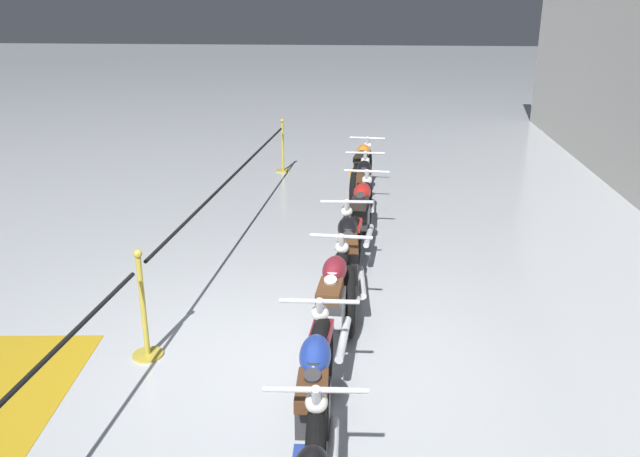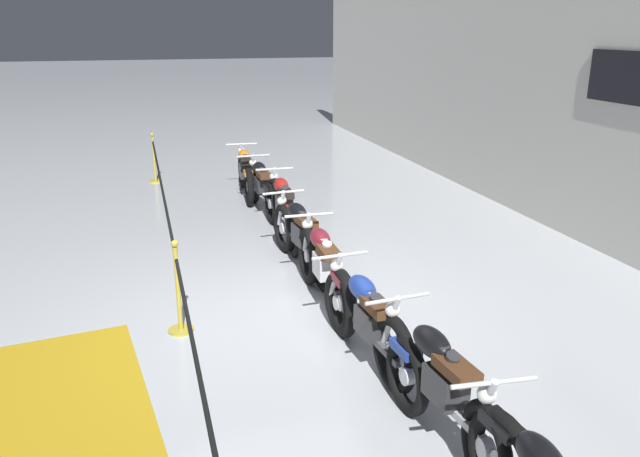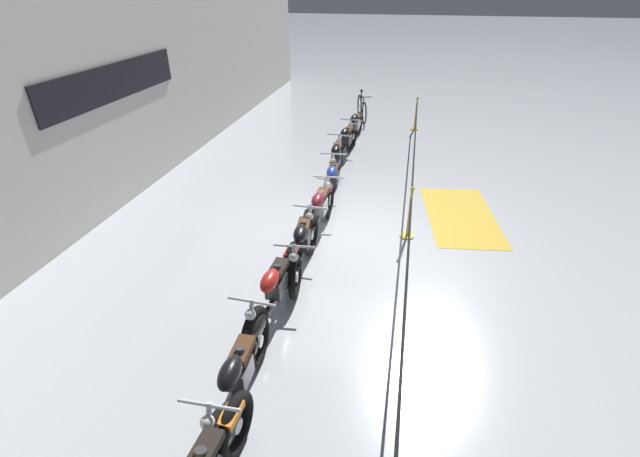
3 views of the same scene
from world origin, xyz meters
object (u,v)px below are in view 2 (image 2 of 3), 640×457
at_px(floor_banner, 66,401).
at_px(stanchion_mid_left, 179,301).
at_px(motorcycle_blue_5, 369,324).
at_px(motorcycle_maroon_4, 324,269).
at_px(motorcycle_black_1, 262,187).
at_px(motorcycle_red_2, 284,208).
at_px(motorcycle_orange_0, 246,173).
at_px(motorcycle_black_3, 302,237).
at_px(stanchion_far_left, 168,222).
at_px(motorcycle_black_6, 441,388).

bearing_deg(floor_banner, stanchion_mid_left, 127.37).
bearing_deg(motorcycle_blue_5, motorcycle_maroon_4, -179.18).
relative_size(motorcycle_black_1, motorcycle_red_2, 0.87).
bearing_deg(motorcycle_orange_0, motorcycle_maroon_4, 0.28).
xyz_separation_m(motorcycle_black_3, floor_banner, (2.49, -2.82, -0.46)).
relative_size(motorcycle_orange_0, motorcycle_red_2, 0.89).
relative_size(motorcycle_blue_5, stanchion_mid_left, 2.14).
bearing_deg(motorcycle_black_1, motorcycle_black_3, -0.41).
distance_m(motorcycle_black_1, floor_banner, 6.09).
height_order(motorcycle_orange_0, motorcycle_blue_5, motorcycle_orange_0).
height_order(motorcycle_blue_5, stanchion_mid_left, stanchion_mid_left).
bearing_deg(floor_banner, motorcycle_black_1, 144.60).
bearing_deg(floor_banner, motorcycle_black_3, 123.97).
distance_m(motorcycle_black_3, motorcycle_blue_5, 2.67).
height_order(motorcycle_black_1, floor_banner, motorcycle_black_1).
distance_m(motorcycle_maroon_4, floor_banner, 3.09).
xyz_separation_m(motorcycle_red_2, stanchion_far_left, (1.12, -1.80, 0.28)).
relative_size(motorcycle_red_2, floor_banner, 0.91).
xyz_separation_m(motorcycle_black_1, motorcycle_red_2, (1.54, 0.04, 0.02)).
xyz_separation_m(motorcycle_black_1, floor_banner, (5.37, -2.84, -0.46)).
height_order(motorcycle_red_2, motorcycle_blue_5, motorcycle_red_2).
distance_m(stanchion_mid_left, floor_banner, 1.57).
distance_m(motorcycle_orange_0, motorcycle_black_1, 1.19).
distance_m(motorcycle_blue_5, stanchion_mid_left, 2.12).
bearing_deg(motorcycle_maroon_4, floor_banner, -65.33).
distance_m(motorcycle_black_3, stanchion_far_left, 1.78).
bearing_deg(stanchion_far_left, motorcycle_blue_5, 30.71).
height_order(motorcycle_black_6, stanchion_far_left, stanchion_far_left).
relative_size(stanchion_far_left, floor_banner, 5.37).
bearing_deg(stanchion_mid_left, motorcycle_black_6, 36.66).
bearing_deg(motorcycle_black_6, motorcycle_maroon_4, -176.55).
height_order(motorcycle_orange_0, floor_banner, motorcycle_orange_0).
height_order(motorcycle_black_1, stanchion_mid_left, stanchion_mid_left).
height_order(motorcycle_maroon_4, motorcycle_blue_5, motorcycle_maroon_4).
height_order(motorcycle_red_2, stanchion_far_left, stanchion_far_left).
bearing_deg(motorcycle_black_1, motorcycle_red_2, 1.52).
distance_m(motorcycle_black_6, stanchion_far_left, 4.53).
xyz_separation_m(motorcycle_orange_0, motorcycle_maroon_4, (5.28, 0.03, 0.01)).
bearing_deg(motorcycle_orange_0, stanchion_far_left, -23.39).
bearing_deg(motorcycle_black_1, motorcycle_maroon_4, -0.93).
height_order(motorcycle_red_2, motorcycle_black_6, motorcycle_red_2).
bearing_deg(motorcycle_black_6, floor_banner, -115.61).
distance_m(motorcycle_black_1, motorcycle_black_3, 2.87).
relative_size(motorcycle_maroon_4, motorcycle_black_6, 0.97).
relative_size(motorcycle_red_2, stanchion_mid_left, 2.28).
bearing_deg(motorcycle_blue_5, stanchion_far_left, -149.29).
bearing_deg(motorcycle_black_3, floor_banner, -48.52).
distance_m(motorcycle_orange_0, motorcycle_black_3, 4.07).
xyz_separation_m(motorcycle_red_2, motorcycle_blue_5, (4.00, -0.09, -0.03)).
height_order(motorcycle_maroon_4, stanchion_far_left, stanchion_far_left).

